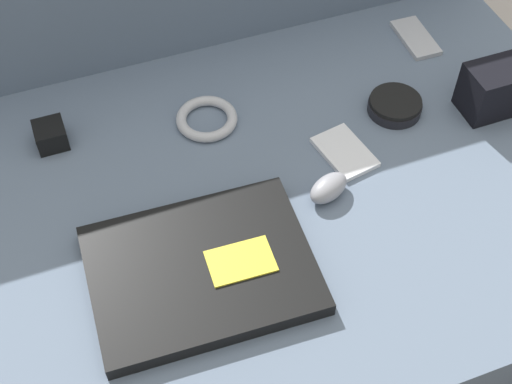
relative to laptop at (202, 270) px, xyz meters
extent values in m
plane|color=#4C4742|center=(0.12, 0.10, -0.15)|extent=(8.00, 8.00, 0.00)
cube|color=slate|center=(0.12, 0.10, -0.08)|extent=(1.17, 0.72, 0.14)
cube|color=black|center=(0.00, 0.00, 0.00)|extent=(0.31, 0.24, 0.02)
cube|color=yellow|center=(0.05, -0.01, 0.01)|extent=(0.09, 0.06, 0.00)
ellipsoid|color=gray|center=(0.22, 0.07, 0.00)|extent=(0.08, 0.06, 0.03)
cylinder|color=black|center=(0.40, 0.19, 0.00)|extent=(0.09, 0.09, 0.02)
cylinder|color=black|center=(0.40, 0.19, 0.01)|extent=(0.09, 0.09, 0.01)
cube|color=#B7B7BC|center=(0.52, 0.34, -0.01)|extent=(0.06, 0.11, 0.01)
cube|color=silver|center=(0.28, 0.13, -0.01)|extent=(0.08, 0.11, 0.01)
cube|color=black|center=(0.57, 0.15, 0.03)|extent=(0.14, 0.07, 0.09)
cube|color=black|center=(-0.15, 0.32, 0.01)|extent=(0.05, 0.05, 0.04)
torus|color=#B2B2B7|center=(0.10, 0.28, 0.00)|extent=(0.10, 0.10, 0.02)
camera|label=1|loc=(-0.11, -0.52, 0.83)|focal=50.00mm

